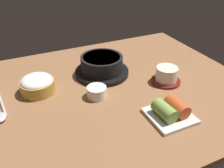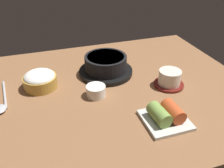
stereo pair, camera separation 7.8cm
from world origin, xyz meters
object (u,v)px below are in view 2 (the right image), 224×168
(banchan_cup_center, at_px, (96,91))
(kimchi_plate, at_px, (166,116))
(spoon, at_px, (2,104))
(tea_cup_with_saucer, at_px, (169,79))
(rice_bowl, at_px, (40,80))
(stone_pot, at_px, (106,65))

(banchan_cup_center, xyz_separation_m, kimchi_plate, (0.15, -0.18, 0.00))
(kimchi_plate, relative_size, spoon, 0.64)
(tea_cup_with_saucer, bearing_deg, rice_bowl, 163.33)
(banchan_cup_center, distance_m, kimchi_plate, 0.24)
(tea_cup_with_saucer, relative_size, spoon, 0.54)
(stone_pot, relative_size, rice_bowl, 1.77)
(stone_pot, xyz_separation_m, spoon, (-0.36, -0.09, -0.03))
(stone_pot, distance_m, kimchi_plate, 0.32)
(spoon, bearing_deg, kimchi_plate, -26.72)
(stone_pot, xyz_separation_m, kimchi_plate, (0.08, -0.31, -0.01))
(tea_cup_with_saucer, distance_m, kimchi_plate, 0.19)
(rice_bowl, relative_size, banchan_cup_center, 1.78)
(rice_bowl, xyz_separation_m, tea_cup_with_saucer, (0.42, -0.13, -0.00))
(tea_cup_with_saucer, xyz_separation_m, kimchi_plate, (-0.10, -0.16, -0.01))
(rice_bowl, height_order, spoon, rice_bowl)
(rice_bowl, relative_size, tea_cup_with_saucer, 1.09)
(kimchi_plate, bearing_deg, tea_cup_with_saucer, 57.84)
(rice_bowl, height_order, kimchi_plate, rice_bowl)
(banchan_cup_center, bearing_deg, spoon, 172.42)
(tea_cup_with_saucer, relative_size, banchan_cup_center, 1.63)
(rice_bowl, xyz_separation_m, banchan_cup_center, (0.16, -0.11, -0.01))
(rice_bowl, relative_size, spoon, 0.59)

